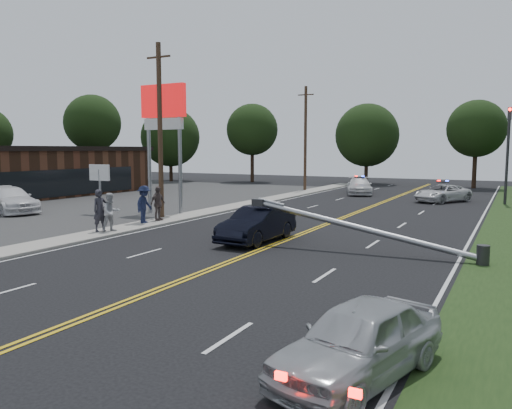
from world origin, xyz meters
The scene contains 24 objects.
ground centered at (0.00, 0.00, 0.00)m, with size 120.00×120.00×0.00m, color black.
parking_lot centered at (-20.00, 10.00, 0.01)m, with size 25.00×60.00×0.01m, color #2D2D2D.
sidewalk centered at (-8.40, 10.00, 0.06)m, with size 1.80×70.00×0.12m, color gray.
centerline_yellow centered at (0.00, 10.00, 0.01)m, with size 0.36×80.00×0.00m, color gold.
pylon_sign centered at (-10.50, 14.00, 6.00)m, with size 3.20×0.35×8.00m.
small_sign centered at (-14.00, 12.00, 2.33)m, with size 1.60×0.14×3.10m.
traffic_signal centered at (8.30, 30.00, 4.21)m, with size 0.28×0.41×7.05m.
fallen_streetlight centered at (4.19, 8.00, 0.92)m, with size 9.36×0.44×1.91m.
utility_pole_mid centered at (-9.20, 12.00, 5.08)m, with size 1.60×0.28×10.00m.
utility_pole_far centered at (-9.20, 34.00, 5.08)m, with size 1.60×0.28×10.00m.
tree_3 centered at (-34.00, 31.10, 7.01)m, with size 6.33×6.33×10.19m.
tree_4 centered at (-30.17, 40.38, 5.55)m, with size 7.41×7.41×9.26m.
tree_5 centered at (-20.25, 43.83, 6.44)m, with size 6.33×6.33×9.61m.
tree_6 centered at (-6.76, 46.99, 5.66)m, with size 7.33×7.33×9.33m.
tree_7 centered at (5.03, 45.57, 6.14)m, with size 5.89×5.89×9.10m.
crashed_sedan centered at (-0.98, 8.25, 0.77)m, with size 1.62×4.66×1.53m, color black.
waiting_sedan centered at (6.70, -2.55, 0.68)m, with size 1.61×4.01×1.37m, color #AAAEB3.
parked_car centered at (-19.69, 9.85, 0.82)m, with size 2.29×5.64×1.64m, color silver.
emergency_a centered at (3.98, 29.54, 0.67)m, with size 2.21×4.80×1.33m, color silver.
emergency_b centered at (-3.52, 32.98, 0.76)m, with size 2.12×5.21×1.51m, color silver.
bystander_a centered at (-8.58, 6.57, 1.13)m, with size 0.73×0.48×2.01m, color #292931.
bystander_b centered at (-8.11, 6.80, 1.05)m, with size 0.90×0.70×1.86m, color #ABACB0.
bystander_c centered at (-8.53, 9.69, 1.12)m, with size 1.29×0.74×2.00m, color #171E3B.
bystander_d centered at (-8.48, 10.77, 1.07)m, with size 1.11×0.46×1.89m, color #5B4C49.
Camera 1 is at (9.03, -10.91, 4.04)m, focal length 35.00 mm.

